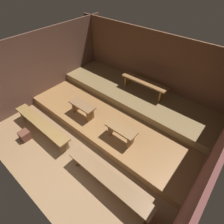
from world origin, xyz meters
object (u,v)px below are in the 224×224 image
Objects in this scene: bench_lower_left at (82,107)px; bench_lower_right at (121,131)px; bench_floor_right at (108,180)px; bench_middle_center at (144,83)px; wooden_crate_floor at (25,135)px; bench_floor_left at (41,124)px.

bench_lower_right is (1.46, 0.00, 0.00)m from bench_lower_left.
bench_floor_right is at bearing -29.20° from bench_lower_left.
bench_lower_left is (-2.00, 1.12, 0.20)m from bench_floor_right.
bench_lower_right is 0.54× the size of bench_middle_center.
bench_floor_right is at bearing -64.14° from bench_lower_right.
bench_lower_left is 1.80m from wooden_crate_floor.
wooden_crate_floor is at bearing -170.40° from bench_floor_right.
bench_floor_right is 2.64× the size of bench_lower_left.
bench_floor_left is 1.26m from bench_lower_left.
bench_middle_center is at bearing 64.59° from bench_lower_left.
bench_floor_right is 2.79m from wooden_crate_floor.
bench_floor_left is 2.54m from bench_floor_right.
bench_floor_right is at bearing 0.00° from bench_floor_left.
bench_lower_right is 3.16× the size of wooden_crate_floor.
bench_floor_left is 1.41× the size of bench_middle_center.
bench_lower_right reaches higher than wooden_crate_floor.
bench_floor_right is 2.30m from bench_lower_left.
bench_lower_left is (0.54, 1.12, 0.20)m from bench_floor_left.
bench_lower_left reaches higher than bench_floor_right.
bench_middle_center reaches higher than wooden_crate_floor.
bench_floor_left is 2.64× the size of bench_lower_left.
bench_floor_right reaches higher than wooden_crate_floor.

